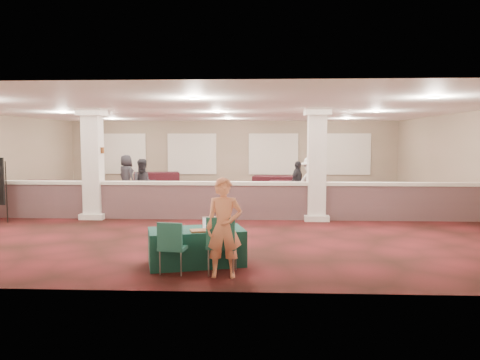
{
  "coord_description": "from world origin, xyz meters",
  "views": [
    {
      "loc": [
        1.43,
        -14.94,
        2.33
      ],
      "look_at": [
        0.83,
        -2.0,
        1.19
      ],
      "focal_mm": 35.0,
      "sensor_mm": 36.0,
      "label": 1
    }
  ],
  "objects_px": {
    "woman": "(224,227)",
    "attendee_d": "(126,176)",
    "far_table_front_center": "(167,193)",
    "attendee_a": "(144,184)",
    "near_table": "(197,247)",
    "far_table_front_right": "(307,191)",
    "conf_chair_main": "(222,240)",
    "conf_chair_side": "(172,243)",
    "far_table_back_left": "(156,181)",
    "attendee_b": "(311,184)",
    "attendee_c": "(297,182)",
    "far_table_back_center": "(275,185)",
    "far_table_front_left": "(47,192)",
    "far_table_back_right": "(289,189)"
  },
  "relations": [
    {
      "from": "woman",
      "to": "attendee_b",
      "type": "distance_m",
      "value": 7.53
    },
    {
      "from": "near_table",
      "to": "conf_chair_side",
      "type": "xyz_separation_m",
      "value": [
        -0.33,
        -0.63,
        0.21
      ]
    },
    {
      "from": "far_table_front_left",
      "to": "attendee_a",
      "type": "bearing_deg",
      "value": -22.05
    },
    {
      "from": "conf_chair_side",
      "to": "woman",
      "type": "bearing_deg",
      "value": 0.92
    },
    {
      "from": "conf_chair_side",
      "to": "attendee_a",
      "type": "xyz_separation_m",
      "value": [
        -2.34,
        7.29,
        0.3
      ]
    },
    {
      "from": "woman",
      "to": "far_table_front_right",
      "type": "distance_m",
      "value": 10.49
    },
    {
      "from": "far_table_front_right",
      "to": "far_table_back_center",
      "type": "relative_size",
      "value": 0.93
    },
    {
      "from": "conf_chair_main",
      "to": "far_table_back_left",
      "type": "height_order",
      "value": "conf_chair_main"
    },
    {
      "from": "woman",
      "to": "attendee_d",
      "type": "relative_size",
      "value": 0.99
    },
    {
      "from": "conf_chair_main",
      "to": "attendee_b",
      "type": "relative_size",
      "value": 0.57
    },
    {
      "from": "far_table_back_left",
      "to": "conf_chair_side",
      "type": "bearing_deg",
      "value": -76.09
    },
    {
      "from": "woman",
      "to": "attendee_a",
      "type": "relative_size",
      "value": 1.01
    },
    {
      "from": "attendee_d",
      "to": "far_table_back_center",
      "type": "bearing_deg",
      "value": -127.13
    },
    {
      "from": "conf_chair_side",
      "to": "attendee_b",
      "type": "relative_size",
      "value": 0.52
    },
    {
      "from": "conf_chair_side",
      "to": "far_table_front_left",
      "type": "height_order",
      "value": "conf_chair_side"
    },
    {
      "from": "woman",
      "to": "far_table_front_left",
      "type": "relative_size",
      "value": 0.86
    },
    {
      "from": "attendee_c",
      "to": "attendee_b",
      "type": "bearing_deg",
      "value": -145.8
    },
    {
      "from": "near_table",
      "to": "far_table_back_left",
      "type": "bearing_deg",
      "value": 90.16
    },
    {
      "from": "conf_chair_main",
      "to": "attendee_b",
      "type": "bearing_deg",
      "value": 75.62
    },
    {
      "from": "conf_chair_main",
      "to": "attendee_d",
      "type": "relative_size",
      "value": 0.6
    },
    {
      "from": "conf_chair_main",
      "to": "conf_chair_side",
      "type": "relative_size",
      "value": 1.11
    },
    {
      "from": "far_table_front_center",
      "to": "far_table_back_right",
      "type": "height_order",
      "value": "far_table_front_center"
    },
    {
      "from": "far_table_back_center",
      "to": "attendee_b",
      "type": "bearing_deg",
      "value": -78.9
    },
    {
      "from": "woman",
      "to": "far_table_front_center",
      "type": "xyz_separation_m",
      "value": [
        -2.8,
        8.91,
        -0.46
      ]
    },
    {
      "from": "far_table_front_left",
      "to": "attendee_a",
      "type": "distance_m",
      "value": 4.39
    },
    {
      "from": "woman",
      "to": "near_table",
      "type": "bearing_deg",
      "value": 125.19
    },
    {
      "from": "conf_chair_side",
      "to": "far_table_back_center",
      "type": "distance_m",
      "value": 12.36
    },
    {
      "from": "attendee_a",
      "to": "near_table",
      "type": "bearing_deg",
      "value": -90.92
    },
    {
      "from": "attendee_b",
      "to": "attendee_c",
      "type": "relative_size",
      "value": 1.17
    },
    {
      "from": "woman",
      "to": "attendee_d",
      "type": "distance_m",
      "value": 11.75
    },
    {
      "from": "conf_chair_main",
      "to": "far_table_back_center",
      "type": "relative_size",
      "value": 0.55
    },
    {
      "from": "far_table_front_right",
      "to": "attendee_a",
      "type": "relative_size",
      "value": 1.02
    },
    {
      "from": "near_table",
      "to": "attendee_d",
      "type": "distance_m",
      "value": 10.85
    },
    {
      "from": "far_table_back_left",
      "to": "attendee_b",
      "type": "distance_m",
      "value": 8.79
    },
    {
      "from": "conf_chair_side",
      "to": "attendee_c",
      "type": "relative_size",
      "value": 0.6
    },
    {
      "from": "attendee_a",
      "to": "attendee_d",
      "type": "bearing_deg",
      "value": 92.21
    },
    {
      "from": "attendee_a",
      "to": "attendee_d",
      "type": "relative_size",
      "value": 0.99
    },
    {
      "from": "near_table",
      "to": "far_table_front_right",
      "type": "height_order",
      "value": "far_table_front_right"
    },
    {
      "from": "far_table_front_center",
      "to": "attendee_a",
      "type": "height_order",
      "value": "attendee_a"
    },
    {
      "from": "attendee_a",
      "to": "attendee_d",
      "type": "height_order",
      "value": "attendee_d"
    },
    {
      "from": "attendee_d",
      "to": "attendee_a",
      "type": "bearing_deg",
      "value": 153.24
    },
    {
      "from": "far_table_back_left",
      "to": "far_table_back_right",
      "type": "distance_m",
      "value": 6.28
    },
    {
      "from": "far_table_front_center",
      "to": "far_table_back_left",
      "type": "xyz_separation_m",
      "value": [
        -1.36,
        4.34,
        0.02
      ]
    },
    {
      "from": "conf_chair_main",
      "to": "attendee_b",
      "type": "height_order",
      "value": "attendee_b"
    },
    {
      "from": "near_table",
      "to": "far_table_front_right",
      "type": "relative_size",
      "value": 1.01
    },
    {
      "from": "attendee_c",
      "to": "attendee_d",
      "type": "bearing_deg",
      "value": 109.05
    },
    {
      "from": "far_table_back_left",
      "to": "attendee_a",
      "type": "height_order",
      "value": "attendee_a"
    },
    {
      "from": "conf_chair_main",
      "to": "far_table_back_left",
      "type": "distance_m",
      "value": 13.78
    },
    {
      "from": "near_table",
      "to": "far_table_front_center",
      "type": "bearing_deg",
      "value": 89.43
    },
    {
      "from": "far_table_back_right",
      "to": "attendee_b",
      "type": "relative_size",
      "value": 0.9
    }
  ]
}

